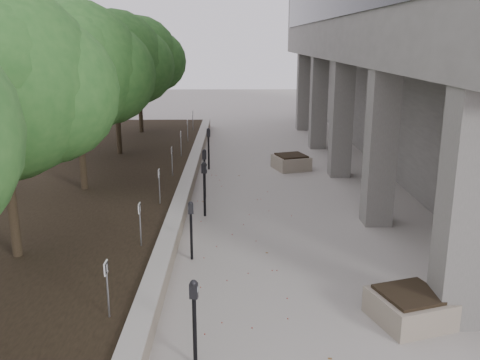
{
  "coord_description": "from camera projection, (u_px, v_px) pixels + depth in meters",
  "views": [
    {
      "loc": [
        -0.35,
        -7.03,
        4.68
      ],
      "look_at": [
        -0.19,
        6.09,
        1.16
      ],
      "focal_mm": 39.1,
      "sensor_mm": 36.0,
      "label": 1
    }
  ],
  "objects": [
    {
      "name": "planter_front",
      "position": [
        410.0,
        307.0,
        8.94
      ],
      "size": [
        1.45,
        1.45,
        0.54
      ],
      "primitive_type": null,
      "rotation": [
        0.0,
        0.0,
        0.31
      ],
      "color": "gray",
      "rests_on": "ground"
    },
    {
      "name": "parking_sign_8",
      "position": [
        193.0,
        120.0,
        25.62
      ],
      "size": [
        0.04,
        0.22,
        0.96
      ],
      "primitive_type": null,
      "color": "black",
      "rests_on": "planting_bed"
    },
    {
      "name": "parking_meter_2",
      "position": [
        191.0,
        231.0,
        11.37
      ],
      "size": [
        0.15,
        0.12,
        1.34
      ],
      "primitive_type": null,
      "rotation": [
        0.0,
        0.0,
        0.18
      ],
      "color": "black",
      "rests_on": "ground"
    },
    {
      "name": "parking_sign_3",
      "position": [
        140.0,
        225.0,
        11.13
      ],
      "size": [
        0.04,
        0.22,
        0.96
      ],
      "primitive_type": null,
      "color": "black",
      "rests_on": "planting_bed"
    },
    {
      "name": "berry_scatter",
      "position": [
        244.0,
        237.0,
        12.83
      ],
      "size": [
        3.3,
        14.1,
        0.02
      ],
      "primitive_type": null,
      "color": "maroon",
      "rests_on": "ground"
    },
    {
      "name": "ground",
      "position": [
        257.0,
        356.0,
        8.01
      ],
      "size": [
        90.0,
        90.0,
        0.0
      ],
      "primitive_type": "plane",
      "color": "#9E9A91",
      "rests_on": "ground"
    },
    {
      "name": "parking_sign_7",
      "position": [
        188.0,
        131.0,
        22.72
      ],
      "size": [
        0.04,
        0.22,
        0.96
      ],
      "primitive_type": null,
      "color": "black",
      "rests_on": "planting_bed"
    },
    {
      "name": "parking_meter_5",
      "position": [
        209.0,
        149.0,
        19.37
      ],
      "size": [
        0.16,
        0.12,
        1.57
      ],
      "primitive_type": null,
      "rotation": [
        0.0,
        0.0,
        0.05
      ],
      "color": "black",
      "rests_on": "ground"
    },
    {
      "name": "parking_sign_5",
      "position": [
        172.0,
        161.0,
        16.93
      ],
      "size": [
        0.04,
        0.22,
        0.96
      ],
      "primitive_type": null,
      "color": "black",
      "rests_on": "planting_bed"
    },
    {
      "name": "parking_sign_2",
      "position": [
        107.0,
        290.0,
        8.23
      ],
      "size": [
        0.04,
        0.22,
        0.96
      ],
      "primitive_type": null,
      "color": "black",
      "rests_on": "planting_bed"
    },
    {
      "name": "crabapple_tree_4",
      "position": [
        116.0,
        83.0,
        19.7
      ],
      "size": [
        4.6,
        4.0,
        5.44
      ],
      "primitive_type": null,
      "color": "#265821",
      "rests_on": "planting_bed"
    },
    {
      "name": "crabapple_tree_3",
      "position": [
        77.0,
        97.0,
        14.87
      ],
      "size": [
        4.6,
        4.0,
        5.44
      ],
      "primitive_type": null,
      "color": "#265821",
      "rests_on": "planting_bed"
    },
    {
      "name": "retaining_wall",
      "position": [
        187.0,
        184.0,
        16.61
      ],
      "size": [
        0.39,
        26.0,
        0.5
      ],
      "primitive_type": null,
      "color": "gray",
      "rests_on": "ground"
    },
    {
      "name": "parking_meter_3",
      "position": [
        204.0,
        189.0,
        14.18
      ],
      "size": [
        0.18,
        0.15,
        1.53
      ],
      "primitive_type": null,
      "rotation": [
        0.0,
        0.0,
        -0.33
      ],
      "color": "black",
      "rests_on": "ground"
    },
    {
      "name": "parking_meter_1",
      "position": [
        195.0,
        323.0,
        7.6
      ],
      "size": [
        0.15,
        0.12,
        1.39
      ],
      "primitive_type": null,
      "rotation": [
        0.0,
        0.0,
        -0.17
      ],
      "color": "black",
      "rests_on": "ground"
    },
    {
      "name": "planting_bed",
      "position": [
        72.0,
        186.0,
        16.58
      ],
      "size": [
        7.0,
        26.0,
        0.4
      ],
      "primitive_type": "cube",
      "color": "black",
      "rests_on": "ground"
    },
    {
      "name": "crabapple_tree_5",
      "position": [
        139.0,
        75.0,
        24.53
      ],
      "size": [
        4.6,
        4.0,
        5.44
      ],
      "primitive_type": null,
      "color": "#265821",
      "rests_on": "planting_bed"
    },
    {
      "name": "parking_meter_4",
      "position": [
        205.0,
        173.0,
        15.93
      ],
      "size": [
        0.15,
        0.11,
        1.51
      ],
      "primitive_type": null,
      "rotation": [
        0.0,
        0.0,
        -0.01
      ],
      "color": "black",
      "rests_on": "ground"
    },
    {
      "name": "planter_back",
      "position": [
        291.0,
        162.0,
        19.55
      ],
      "size": [
        1.49,
        1.49,
        0.55
      ],
      "primitive_type": null,
      "rotation": [
        0.0,
        0.0,
        0.31
      ],
      "color": "gray",
      "rests_on": "ground"
    },
    {
      "name": "crabapple_tree_2",
      "position": [
        2.0,
        124.0,
        10.04
      ],
      "size": [
        4.6,
        4.0,
        5.44
      ],
      "primitive_type": null,
      "color": "#265821",
      "rests_on": "planting_bed"
    },
    {
      "name": "parking_sign_4",
      "position": [
        159.0,
        187.0,
        14.03
      ],
      "size": [
        0.04,
        0.22,
        0.96
      ],
      "primitive_type": null,
      "color": "black",
      "rests_on": "planting_bed"
    },
    {
      "name": "parking_sign_6",
      "position": [
        181.0,
        144.0,
        19.82
      ],
      "size": [
        0.04,
        0.22,
        0.96
      ],
      "primitive_type": null,
      "color": "black",
      "rests_on": "planting_bed"
    }
  ]
}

